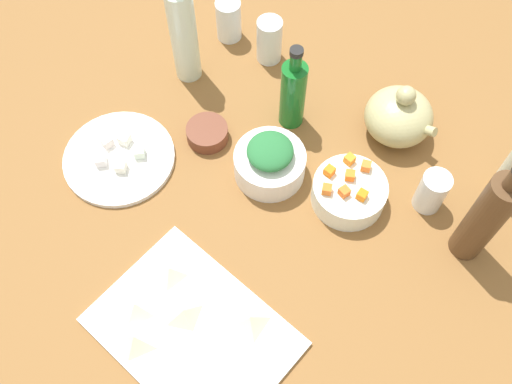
# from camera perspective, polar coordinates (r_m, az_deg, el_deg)

# --- Properties ---
(tabletop) EXTENTS (1.90, 1.90, 0.03)m
(tabletop) POSITION_cam_1_polar(r_m,az_deg,el_deg) (1.18, 0.00, -1.53)
(tabletop) COLOR brown
(tabletop) RESTS_ON ground
(cutting_board) EXTENTS (0.35, 0.26, 0.01)m
(cutting_board) POSITION_cam_1_polar(r_m,az_deg,el_deg) (1.07, -6.18, -13.46)
(cutting_board) COLOR white
(cutting_board) RESTS_ON tabletop
(plate_tofu) EXTENTS (0.23, 0.23, 0.01)m
(plate_tofu) POSITION_cam_1_polar(r_m,az_deg,el_deg) (1.25, -13.26, 3.25)
(plate_tofu) COLOR white
(plate_tofu) RESTS_ON tabletop
(bowl_greens) EXTENTS (0.15, 0.15, 0.06)m
(bowl_greens) POSITION_cam_1_polar(r_m,az_deg,el_deg) (1.18, 1.35, 2.73)
(bowl_greens) COLOR white
(bowl_greens) RESTS_ON tabletop
(bowl_carrots) EXTENTS (0.15, 0.15, 0.05)m
(bowl_carrots) POSITION_cam_1_polar(r_m,az_deg,el_deg) (1.17, 9.09, -0.05)
(bowl_carrots) COLOR white
(bowl_carrots) RESTS_ON tabletop
(bowl_small_side) EXTENTS (0.09, 0.09, 0.03)m
(bowl_small_side) POSITION_cam_1_polar(r_m,az_deg,el_deg) (1.24, -4.79, 5.77)
(bowl_small_side) COLOR brown
(bowl_small_side) RESTS_ON tabletop
(teapot) EXTENTS (0.16, 0.14, 0.14)m
(teapot) POSITION_cam_1_polar(r_m,az_deg,el_deg) (1.25, 13.84, 7.22)
(teapot) COLOR tan
(teapot) RESTS_ON tabletop
(bottle_0) EXTENTS (0.05, 0.05, 0.22)m
(bottle_0) POSITION_cam_1_polar(r_m,az_deg,el_deg) (1.21, 3.64, 9.64)
(bottle_0) COLOR #166523
(bottle_0) RESTS_ON tabletop
(bottle_1) EXTENTS (0.06, 0.06, 0.29)m
(bottle_1) POSITION_cam_1_polar(r_m,az_deg,el_deg) (1.09, 21.62, -2.32)
(bottle_1) COLOR #53361F
(bottle_1) RESTS_ON tabletop
(bottle_3) EXTENTS (0.06, 0.06, 0.29)m
(bottle_3) POSITION_cam_1_polar(r_m,az_deg,el_deg) (1.28, -7.13, 15.20)
(bottle_3) COLOR silver
(bottle_3) RESTS_ON tabletop
(drinking_glass_0) EXTENTS (0.06, 0.06, 0.10)m
(drinking_glass_0) POSITION_cam_1_polar(r_m,az_deg,el_deg) (1.41, -2.70, 16.50)
(drinking_glass_0) COLOR white
(drinking_glass_0) RESTS_ON tabletop
(drinking_glass_1) EXTENTS (0.06, 0.06, 0.11)m
(drinking_glass_1) POSITION_cam_1_polar(r_m,az_deg,el_deg) (1.36, 1.31, 14.64)
(drinking_glass_1) COLOR white
(drinking_glass_1) RESTS_ON tabletop
(drinking_glass_2) EXTENTS (0.06, 0.06, 0.09)m
(drinking_glass_2) POSITION_cam_1_polar(r_m,az_deg,el_deg) (1.18, 16.85, 0.05)
(drinking_glass_2) COLOR white
(drinking_glass_2) RESTS_ON tabletop
(carrot_cube_0) EXTENTS (0.02, 0.02, 0.02)m
(carrot_cube_0) POSITION_cam_1_polar(r_m,az_deg,el_deg) (1.13, 10.36, -0.29)
(carrot_cube_0) COLOR orange
(carrot_cube_0) RESTS_ON bowl_carrots
(carrot_cube_1) EXTENTS (0.02, 0.02, 0.02)m
(carrot_cube_1) POSITION_cam_1_polar(r_m,az_deg,el_deg) (1.12, 6.96, 0.26)
(carrot_cube_1) COLOR orange
(carrot_cube_1) RESTS_ON bowl_carrots
(carrot_cube_2) EXTENTS (0.02, 0.02, 0.02)m
(carrot_cube_2) POSITION_cam_1_polar(r_m,az_deg,el_deg) (1.14, 9.20, 1.62)
(carrot_cube_2) COLOR orange
(carrot_cube_2) RESTS_ON bowl_carrots
(carrot_cube_3) EXTENTS (0.02, 0.02, 0.02)m
(carrot_cube_3) POSITION_cam_1_polar(r_m,az_deg,el_deg) (1.16, 10.73, 2.51)
(carrot_cube_3) COLOR orange
(carrot_cube_3) RESTS_ON bowl_carrots
(carrot_cube_4) EXTENTS (0.02, 0.02, 0.02)m
(carrot_cube_4) POSITION_cam_1_polar(r_m,az_deg,el_deg) (1.14, 7.21, 2.06)
(carrot_cube_4) COLOR orange
(carrot_cube_4) RESTS_ON bowl_carrots
(carrot_cube_5) EXTENTS (0.02, 0.02, 0.02)m
(carrot_cube_5) POSITION_cam_1_polar(r_m,az_deg,el_deg) (1.16, 9.16, 3.19)
(carrot_cube_5) COLOR orange
(carrot_cube_5) RESTS_ON bowl_carrots
(carrot_cube_6) EXTENTS (0.02, 0.02, 0.02)m
(carrot_cube_6) POSITION_cam_1_polar(r_m,az_deg,el_deg) (1.12, 8.64, 0.03)
(carrot_cube_6) COLOR orange
(carrot_cube_6) RESTS_ON bowl_carrots
(chopped_greens_mound) EXTENTS (0.13, 0.13, 0.04)m
(chopped_greens_mound) POSITION_cam_1_polar(r_m,az_deg,el_deg) (1.14, 1.40, 4.03)
(chopped_greens_mound) COLOR #286D38
(chopped_greens_mound) RESTS_ON bowl_greens
(tofu_cube_0) EXTENTS (0.03, 0.03, 0.02)m
(tofu_cube_0) POSITION_cam_1_polar(r_m,az_deg,el_deg) (1.22, -13.13, 2.41)
(tofu_cube_0) COLOR white
(tofu_cube_0) RESTS_ON plate_tofu
(tofu_cube_1) EXTENTS (0.03, 0.03, 0.02)m
(tofu_cube_1) POSITION_cam_1_polar(r_m,az_deg,el_deg) (1.24, -14.98, 3.00)
(tofu_cube_1) COLOR silver
(tofu_cube_1) RESTS_ON plate_tofu
(tofu_cube_2) EXTENTS (0.03, 0.03, 0.02)m
(tofu_cube_2) POSITION_cam_1_polar(r_m,az_deg,el_deg) (1.25, -12.77, 5.07)
(tofu_cube_2) COLOR white
(tofu_cube_2) RESTS_ON plate_tofu
(tofu_cube_3) EXTENTS (0.02, 0.02, 0.02)m
(tofu_cube_3) POSITION_cam_1_polar(r_m,az_deg,el_deg) (1.26, -14.40, 4.81)
(tofu_cube_3) COLOR white
(tofu_cube_3) RESTS_ON plate_tofu
(tofu_cube_4) EXTENTS (0.03, 0.03, 0.02)m
(tofu_cube_4) POSITION_cam_1_polar(r_m,az_deg,el_deg) (1.23, -11.37, 3.83)
(tofu_cube_4) COLOR white
(tofu_cube_4) RESTS_ON plate_tofu
(dumpling_0) EXTENTS (0.08, 0.08, 0.03)m
(dumpling_0) POSITION_cam_1_polar(r_m,az_deg,el_deg) (1.05, -0.62, -12.42)
(dumpling_0) COLOR beige
(dumpling_0) RESTS_ON cutting_board
(dumpling_1) EXTENTS (0.07, 0.07, 0.03)m
(dumpling_1) POSITION_cam_1_polar(r_m,az_deg,el_deg) (1.10, -8.47, -7.66)
(dumpling_1) COLOR beige
(dumpling_1) RESTS_ON cutting_board
(dumpling_2) EXTENTS (0.06, 0.07, 0.03)m
(dumpling_2) POSITION_cam_1_polar(r_m,az_deg,el_deg) (1.07, -7.08, -11.69)
(dumpling_2) COLOR beige
(dumpling_2) RESTS_ON cutting_board
(dumpling_3) EXTENTS (0.07, 0.07, 0.03)m
(dumpling_3) POSITION_cam_1_polar(r_m,az_deg,el_deg) (1.06, -11.76, -13.96)
(dumpling_3) COLOR beige
(dumpling_3) RESTS_ON cutting_board
(dumpling_5) EXTENTS (0.07, 0.07, 0.03)m
(dumpling_5) POSITION_cam_1_polar(r_m,az_deg,el_deg) (1.08, -11.71, -10.94)
(dumpling_5) COLOR beige
(dumpling_5) RESTS_ON cutting_board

